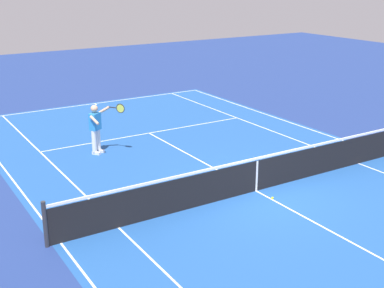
{
  "coord_description": "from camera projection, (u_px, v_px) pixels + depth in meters",
  "views": [
    {
      "loc": [
        -10.14,
        8.37,
        5.65
      ],
      "look_at": [
        2.11,
        0.76,
        0.9
      ],
      "focal_mm": 48.08,
      "sensor_mm": 36.0,
      "label": 1
    }
  ],
  "objects": [
    {
      "name": "tennis_net",
      "position": [
        257.0,
        174.0,
        13.99
      ],
      "size": [
        0.1,
        11.7,
        1.08
      ],
      "color": "#2D2D33",
      "rests_on": "ground_plane"
    },
    {
      "name": "ground_plane",
      "position": [
        256.0,
        191.0,
        14.14
      ],
      "size": [
        60.0,
        60.0,
        0.0
      ],
      "primitive_type": "plane",
      "color": "navy"
    },
    {
      "name": "court_slab",
      "position": [
        256.0,
        191.0,
        14.14
      ],
      "size": [
        24.2,
        11.4,
        0.0
      ],
      "primitive_type": "cube",
      "color": "#1E4C93",
      "rests_on": "ground_plane"
    },
    {
      "name": "tennis_ball",
      "position": [
        272.0,
        198.0,
        13.61
      ],
      "size": [
        0.07,
        0.07,
        0.07
      ],
      "primitive_type": "sphere",
      "color": "#CCE01E",
      "rests_on": "ground_plane"
    },
    {
      "name": "court_line_markings",
      "position": [
        256.0,
        191.0,
        14.14
      ],
      "size": [
        23.85,
        11.05,
        0.01
      ],
      "color": "white",
      "rests_on": "ground_plane"
    },
    {
      "name": "tennis_player_near",
      "position": [
        96.0,
        126.0,
        16.84
      ],
      "size": [
        0.79,
        1.05,
        1.7
      ],
      "color": "white",
      "rests_on": "ground_plane"
    }
  ]
}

